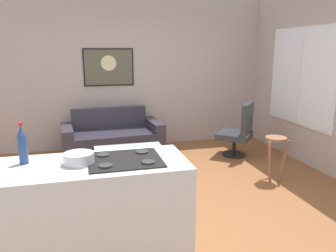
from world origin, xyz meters
The scene contains 12 objects.
ground centered at (0.00, 0.00, -0.02)m, with size 6.40×6.40×0.04m, color brown.
back_wall centered at (0.00, 2.42, 1.40)m, with size 6.40×0.05×2.80m, color #B0A19A.
right_wall centered at (2.62, 0.30, 1.40)m, with size 0.05×6.40×2.80m, color #B0A196.
couch centered at (-0.42, 1.83, 0.28)m, with size 1.75×0.94×0.81m.
coffee_table centered at (-0.25, 0.87, 0.37)m, with size 1.01×0.51×0.40m.
armchair centered at (1.71, 1.24, 0.45)m, with size 0.77×0.78×0.95m.
bar_stool centered at (1.69, 0.10, 0.48)m, with size 0.34×0.33×0.64m.
kitchen_counter centered at (-0.85, -1.18, 0.47)m, with size 1.60×0.69×0.95m.
soda_bottle centered at (-1.36, -1.05, 1.08)m, with size 0.07×0.07×0.34m.
mixing_bowl centered at (-0.93, -1.17, 0.97)m, with size 0.24×0.24×0.09m.
wall_painting centered at (-0.39, 2.38, 1.51)m, with size 0.91×0.03×0.68m.
window centered at (2.59, 0.90, 1.39)m, with size 0.03×1.66×1.58m.
Camera 1 is at (-0.87, -3.79, 1.83)m, focal length 35.23 mm.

